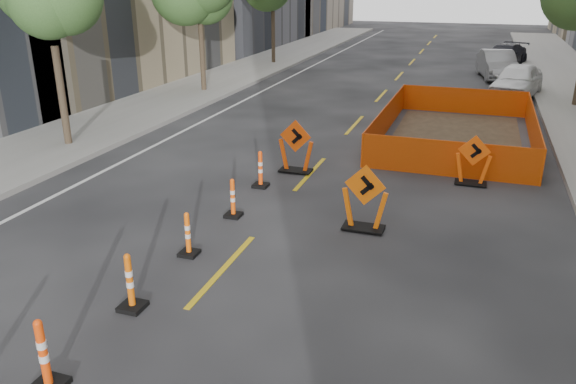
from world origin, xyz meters
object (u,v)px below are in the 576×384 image
(channelizer_3, at_px, (130,282))
(parked_car_far, at_px, (504,55))
(channelizer_6, at_px, (260,169))
(parked_car_near, at_px, (517,81))
(chevron_sign_left, at_px, (296,146))
(channelizer_2, at_px, (43,355))
(parked_car_mid, at_px, (497,65))
(chevron_sign_center, at_px, (365,198))
(chevron_sign_right, at_px, (473,160))
(channelizer_5, at_px, (233,198))
(channelizer_4, at_px, (188,234))

(channelizer_3, relative_size, parked_car_far, 0.23)
(channelizer_6, bearing_deg, parked_car_near, 65.15)
(channelizer_3, bearing_deg, chevron_sign_left, 86.74)
(channelizer_2, height_order, parked_car_mid, parked_car_mid)
(chevron_sign_center, height_order, parked_car_far, chevron_sign_center)
(channelizer_2, distance_m, channelizer_6, 8.37)
(chevron_sign_right, bearing_deg, channelizer_6, -156.77)
(channelizer_6, height_order, parked_car_far, parked_car_far)
(parked_car_mid, distance_m, parked_car_far, 5.27)
(channelizer_5, distance_m, chevron_sign_left, 3.61)
(channelizer_4, distance_m, chevron_sign_right, 8.17)
(channelizer_5, relative_size, parked_car_near, 0.21)
(channelizer_4, distance_m, channelizer_6, 4.19)
(channelizer_5, bearing_deg, chevron_sign_center, 4.84)
(channelizer_3, distance_m, channelizer_4, 2.09)
(channelizer_2, relative_size, parked_car_far, 0.24)
(channelizer_6, bearing_deg, chevron_sign_left, 70.74)
(channelizer_4, height_order, channelizer_6, channelizer_6)
(chevron_sign_left, xyz_separation_m, chevron_sign_center, (2.67, -3.32, -0.01))
(channelizer_2, xyz_separation_m, parked_car_mid, (6.10, 28.72, 0.21))
(channelizer_5, height_order, parked_car_near, parked_car_near)
(channelizer_3, distance_m, parked_car_far, 32.55)
(channelizer_5, relative_size, chevron_sign_center, 0.62)
(chevron_sign_center, bearing_deg, parked_car_far, 88.42)
(channelizer_2, bearing_deg, channelizer_6, 90.73)
(channelizer_2, xyz_separation_m, parked_car_near, (6.91, 23.52, 0.22))
(channelizer_2, bearing_deg, chevron_sign_left, 87.61)
(chevron_sign_center, relative_size, parked_car_mid, 0.33)
(chevron_sign_left, relative_size, chevron_sign_right, 1.11)
(channelizer_5, height_order, parked_car_mid, parked_car_mid)
(channelizer_6, xyz_separation_m, chevron_sign_right, (5.39, 2.00, 0.19))
(channelizer_6, xyz_separation_m, parked_car_far, (6.70, 25.59, 0.17))
(channelizer_3, xyz_separation_m, chevron_sign_center, (3.11, 4.45, 0.25))
(channelizer_4, bearing_deg, channelizer_3, -89.26)
(chevron_sign_right, xyz_separation_m, parked_car_near, (1.63, 13.15, 0.08))
(channelizer_2, bearing_deg, channelizer_4, 90.78)
(parked_car_near, bearing_deg, parked_car_far, 105.18)
(channelizer_5, bearing_deg, chevron_sign_left, 83.57)
(channelizer_5, bearing_deg, parked_car_near, 68.19)
(parked_car_near, bearing_deg, channelizer_6, -101.44)
(channelizer_6, bearing_deg, channelizer_4, -89.31)
(channelizer_2, xyz_separation_m, chevron_sign_left, (0.41, 9.86, 0.22))
(parked_car_mid, bearing_deg, parked_car_far, 74.75)
(channelizer_4, bearing_deg, parked_car_mid, 75.92)
(channelizer_3, height_order, parked_car_far, parked_car_far)
(channelizer_2, height_order, channelizer_4, channelizer_2)
(channelizer_4, relative_size, parked_car_near, 0.21)
(channelizer_4, bearing_deg, channelizer_6, 90.69)
(channelizer_4, xyz_separation_m, channelizer_6, (-0.05, 4.19, 0.03))
(channelizer_2, bearing_deg, parked_car_near, 73.63)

